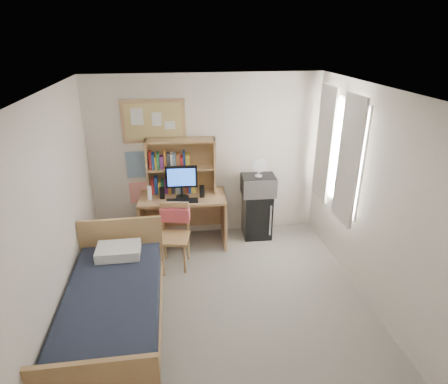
{
  "coord_description": "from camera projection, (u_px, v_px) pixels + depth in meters",
  "views": [
    {
      "loc": [
        -0.53,
        -3.52,
        3.15
      ],
      "look_at": [
        0.15,
        1.2,
        1.09
      ],
      "focal_mm": 30.0,
      "sensor_mm": 36.0,
      "label": 1
    }
  ],
  "objects": [
    {
      "name": "keyboard",
      "position": [
        182.0,
        201.0,
        5.54
      ],
      "size": [
        0.47,
        0.17,
        0.02
      ],
      "primitive_type": "cube",
      "rotation": [
        0.0,
        0.0,
        -0.05
      ],
      "color": "black",
      "rests_on": "desk"
    },
    {
      "name": "window_unit",
      "position": [
        338.0,
        152.0,
        5.2
      ],
      "size": [
        0.1,
        1.4,
        1.7
      ],
      "primitive_type": "cube",
      "color": "white",
      "rests_on": "wall_right"
    },
    {
      "name": "bed",
      "position": [
        114.0,
        314.0,
        4.11
      ],
      "size": [
        1.03,
        2.06,
        0.56
      ],
      "primitive_type": "cube",
      "rotation": [
        0.0,
        0.0,
        -0.0
      ],
      "color": "black",
      "rests_on": "floor"
    },
    {
      "name": "curtain_right",
      "position": [
        325.0,
        144.0,
        5.56
      ],
      "size": [
        0.04,
        0.55,
        1.7
      ],
      "primitive_type": "cube",
      "color": "beige",
      "rests_on": "wall_right"
    },
    {
      "name": "curtain_left",
      "position": [
        348.0,
        161.0,
        4.83
      ],
      "size": [
        0.04,
        0.55,
        1.7
      ],
      "primitive_type": "cube",
      "color": "beige",
      "rests_on": "wall_right"
    },
    {
      "name": "wall_back",
      "position": [
        207.0,
        158.0,
        5.91
      ],
      "size": [
        3.6,
        0.04,
        2.6
      ],
      "primitive_type": "cube",
      "color": "silver",
      "rests_on": "floor"
    },
    {
      "name": "floor",
      "position": [
        226.0,
        315.0,
        4.52
      ],
      "size": [
        3.6,
        4.2,
        0.02
      ],
      "primitive_type": "cube",
      "color": "gray",
      "rests_on": "ground"
    },
    {
      "name": "wall_right",
      "position": [
        383.0,
        208.0,
        4.24
      ],
      "size": [
        0.04,
        4.2,
        2.6
      ],
      "primitive_type": "cube",
      "color": "silver",
      "rests_on": "floor"
    },
    {
      "name": "bulletin_board",
      "position": [
        154.0,
        121.0,
        5.55
      ],
      "size": [
        0.94,
        0.03,
        0.64
      ],
      "primitive_type": "cube",
      "color": "tan",
      "rests_on": "wall_back"
    },
    {
      "name": "desk_fan",
      "position": [
        259.0,
        168.0,
        5.8
      ],
      "size": [
        0.23,
        0.23,
        0.28
      ],
      "primitive_type": "cylinder",
      "rotation": [
        0.0,
        0.0,
        -0.04
      ],
      "color": "white",
      "rests_on": "microwave"
    },
    {
      "name": "microwave",
      "position": [
        258.0,
        185.0,
        5.91
      ],
      "size": [
        0.54,
        0.42,
        0.3
      ],
      "primitive_type": "cube",
      "rotation": [
        0.0,
        0.0,
        -0.04
      ],
      "color": "silver",
      "rests_on": "mini_fridge"
    },
    {
      "name": "wall_left",
      "position": [
        50.0,
        230.0,
        3.77
      ],
      "size": [
        0.04,
        4.2,
        2.6
      ],
      "primitive_type": "cube",
      "color": "silver",
      "rests_on": "floor"
    },
    {
      "name": "mini_fridge",
      "position": [
        257.0,
        214.0,
        6.14
      ],
      "size": [
        0.46,
        0.46,
        0.76
      ],
      "primitive_type": "cube",
      "rotation": [
        0.0,
        0.0,
        -0.04
      ],
      "color": "black",
      "rests_on": "floor"
    },
    {
      "name": "speaker_right",
      "position": [
        202.0,
        191.0,
        5.66
      ],
      "size": [
        0.08,
        0.08,
        0.18
      ],
      "primitive_type": "cube",
      "rotation": [
        0.0,
        0.0,
        -0.05
      ],
      "color": "black",
      "rests_on": "desk"
    },
    {
      "name": "poster_wave",
      "position": [
        136.0,
        165.0,
        5.78
      ],
      "size": [
        0.3,
        0.01,
        0.42
      ],
      "primitive_type": "cube",
      "color": "#245C93",
      "rests_on": "wall_back"
    },
    {
      "name": "hutch",
      "position": [
        181.0,
        166.0,
        5.69
      ],
      "size": [
        1.05,
        0.31,
        0.85
      ],
      "primitive_type": "cube",
      "rotation": [
        0.0,
        0.0,
        -0.05
      ],
      "color": "tan",
      "rests_on": "desk"
    },
    {
      "name": "desk",
      "position": [
        184.0,
        220.0,
        5.89
      ],
      "size": [
        1.35,
        0.72,
        0.82
      ],
      "primitive_type": "cube",
      "rotation": [
        0.0,
        0.0,
        -0.05
      ],
      "color": "tan",
      "rests_on": "floor"
    },
    {
      "name": "pillow",
      "position": [
        119.0,
        251.0,
        4.66
      ],
      "size": [
        0.53,
        0.37,
        0.13
      ],
      "primitive_type": "cube",
      "rotation": [
        0.0,
        0.0,
        -0.0
      ],
      "color": "white",
      "rests_on": "bed"
    },
    {
      "name": "desk_chair",
      "position": [
        174.0,
        237.0,
        5.28
      ],
      "size": [
        0.55,
        0.55,
        0.94
      ],
      "primitive_type": "cube",
      "rotation": [
        0.0,
        0.0,
        -0.19
      ],
      "color": "tan",
      "rests_on": "floor"
    },
    {
      "name": "ceiling",
      "position": [
        226.0,
        95.0,
        3.49
      ],
      "size": [
        3.6,
        4.2,
        0.02
      ],
      "primitive_type": "cube",
      "color": "white",
      "rests_on": "wall_back"
    },
    {
      "name": "speaker_left",
      "position": [
        162.0,
        193.0,
        5.61
      ],
      "size": [
        0.07,
        0.07,
        0.17
      ],
      "primitive_type": "cube",
      "rotation": [
        0.0,
        0.0,
        -0.05
      ],
      "color": "black",
      "rests_on": "desk"
    },
    {
      "name": "monitor",
      "position": [
        182.0,
        182.0,
        5.57
      ],
      "size": [
        0.47,
        0.06,
        0.5
      ],
      "primitive_type": "cube",
      "rotation": [
        0.0,
        0.0,
        -0.05
      ],
      "color": "black",
      "rests_on": "desk"
    },
    {
      "name": "poster_japan",
      "position": [
        139.0,
        193.0,
        5.96
      ],
      "size": [
        0.28,
        0.01,
        0.36
      ],
      "primitive_type": "cube",
      "color": "red",
      "rests_on": "wall_back"
    },
    {
      "name": "hoodie",
      "position": [
        175.0,
        215.0,
        5.36
      ],
      "size": [
        0.44,
        0.21,
        0.2
      ],
      "primitive_type": "cube",
      "rotation": [
        0.0,
        0.0,
        -0.19
      ],
      "color": "#DD5459",
      "rests_on": "desk_chair"
    },
    {
      "name": "water_bottle",
      "position": [
        150.0,
        193.0,
        5.55
      ],
      "size": [
        0.07,
        0.07,
        0.22
      ],
      "primitive_type": "cylinder",
      "rotation": [
        0.0,
        0.0,
        -0.05
      ],
      "color": "white",
      "rests_on": "desk"
    }
  ]
}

